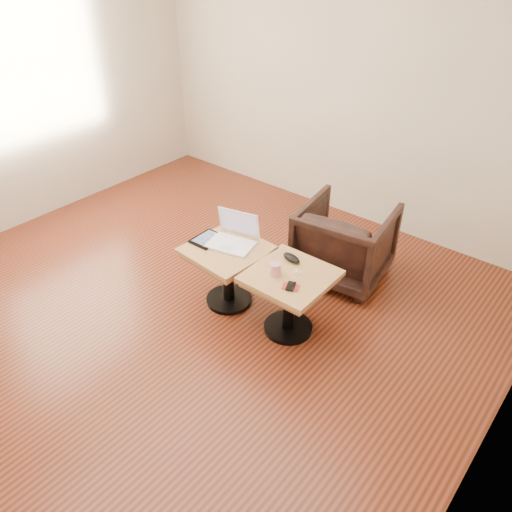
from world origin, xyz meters
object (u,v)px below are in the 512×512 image
Objects in this scene: armchair at (345,242)px; laptop at (234,238)px; striped_cup at (275,269)px; side_table_left at (228,262)px; side_table_right at (290,289)px.

laptop is at bearing 49.18° from armchair.
laptop is at bearing 165.87° from striped_cup.
side_table_left is 0.57m from side_table_right.
armchair is (0.01, 0.94, -0.23)m from striped_cup.
side_table_left is 1.51× the size of laptop.
side_table_left is 0.52m from striped_cup.
armchair is (0.51, 0.81, -0.23)m from laptop.
side_table_right is 0.78× the size of armchair.
striped_cup is (-0.08, -0.08, 0.18)m from side_table_right.
side_table_right is 0.21m from striped_cup.
laptop reaches higher than side_table_right.
laptop reaches higher than striped_cup.
armchair reaches higher than striped_cup.
side_table_left is at bearing -97.31° from laptop.
striped_cup is at bearing -136.08° from side_table_right.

